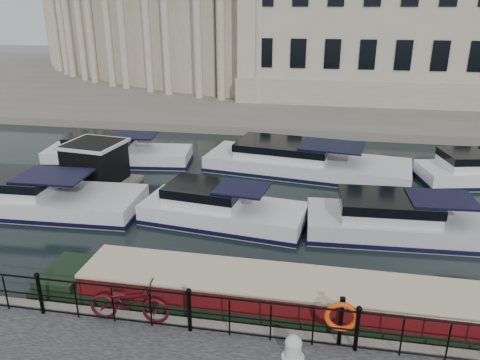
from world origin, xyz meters
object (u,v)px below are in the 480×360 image
Objects in this scene: life_ring_post at (341,317)px; narrowboat at (299,307)px; bicycle at (129,302)px; harbour_hut at (96,166)px; mooring_bollard at (293,348)px.

life_ring_post is 2.17m from narrowboat.
bicycle is 0.14× the size of narrowboat.
narrowboat is 4.06× the size of harbour_hut.
life_ring_post is (5.24, -0.04, 0.26)m from bicycle.
harbour_hut is (-10.08, 8.47, 0.59)m from narrowboat.
harbour_hut is at bearing 140.55° from narrowboat.
bicycle is at bearing 171.43° from mooring_bollard.
mooring_bollard is 0.04× the size of narrowboat.
life_ring_post reaches higher than narrowboat.
life_ring_post reaches higher than bicycle.
narrowboat is (0.01, 2.22, -0.47)m from mooring_bollard.
bicycle is at bearing 179.62° from life_ring_post.
mooring_bollard is at bearing -89.68° from narrowboat.
mooring_bollard is at bearing -39.13° from harbour_hut.
narrowboat is (4.21, 1.58, -0.73)m from bicycle.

